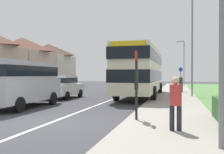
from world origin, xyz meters
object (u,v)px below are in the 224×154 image
Objects in this scene: pedestrian_walking_away at (181,83)px; bus_stop_sign at (136,80)px; street_lamp_far at (183,60)px; street_lamp_mid at (191,36)px; parked_car_white at (62,86)px; double_decker_bus at (141,70)px; cycle_route_sign at (181,78)px; pedestrian_at_stop at (176,101)px; parked_van_silver at (22,80)px.

bus_stop_sign is at bearing -96.36° from pedestrian_walking_away.
pedestrian_walking_away is 12.51m from street_lamp_far.
street_lamp_mid reaches higher than bus_stop_sign.
pedestrian_walking_away is (8.52, 7.79, 0.06)m from parked_car_white.
bus_stop_sign is (1.30, -10.67, -0.60)m from double_decker_bus.
pedestrian_walking_away is at bearing 59.81° from double_decker_bus.
cycle_route_sign is at bearing 68.52° from double_decker_bus.
pedestrian_at_stop is 17.51m from pedestrian_walking_away.
double_decker_bus reaches higher than parked_van_silver.
street_lamp_mid is at bearing -85.22° from cycle_route_sign.
pedestrian_at_stop is (2.67, -12.22, -1.17)m from double_decker_bus.
street_lamp_far reaches higher than pedestrian_at_stop.
pedestrian_walking_away is 16.06m from bus_stop_sign.
street_lamp_far reaches higher than pedestrian_walking_away.
street_lamp_far is at bearing 65.74° from parked_car_white.
street_lamp_mid reaches higher than double_decker_bus.
parked_car_white reaches higher than pedestrian_walking_away.
parked_car_white is at bearing -114.26° from street_lamp_far.
bus_stop_sign reaches higher than pedestrian_walking_away.
pedestrian_at_stop is at bearing -50.15° from parked_car_white.
street_lamp_mid is at bearing 85.21° from pedestrian_at_stop.
parked_van_silver is 0.64× the size of street_lamp_mid.
parked_van_silver is 15.58m from pedestrian_walking_away.
bus_stop_sign is at bearing -102.42° from street_lamp_mid.
cycle_route_sign reaches higher than pedestrian_at_stop.
street_lamp_mid is at bearing 4.99° from double_decker_bus.
parked_van_silver is at bearing -87.68° from parked_car_white.
double_decker_bus is 9.49m from parked_van_silver.
street_lamp_far reaches higher than double_decker_bus.
street_lamp_far is (2.26, 28.13, 2.25)m from bus_stop_sign.
parked_van_silver is 17.80m from cycle_route_sign.
pedestrian_at_stop is 13.12m from street_lamp_mid.
parked_van_silver is at bearing -123.51° from double_decker_bus.
pedestrian_at_stop is 29.83m from street_lamp_far.
parked_van_silver is 7.09m from bus_stop_sign.
cycle_route_sign reaches higher than parked_van_silver.
double_decker_bus is 4.50m from street_lamp_mid.
bus_stop_sign is (6.74, -8.16, 0.62)m from parked_car_white.
street_lamp_mid reaches higher than pedestrian_at_stop.
pedestrian_at_stop is at bearing -91.33° from pedestrian_walking_away.
cycle_route_sign is 0.39× the size of street_lamp_far.
double_decker_bus reaches higher than pedestrian_walking_away.
cycle_route_sign reaches higher than pedestrian_walking_away.
street_lamp_far is at bearing 90.53° from street_lamp_mid.
cycle_route_sign reaches higher than parked_car_white.
pedestrian_at_stop is (7.89, -4.33, -0.46)m from parked_van_silver.
parked_car_white is 2.38× the size of pedestrian_walking_away.
parked_van_silver is 2.01× the size of bus_stop_sign.
double_decker_bus is at bearing 102.31° from pedestrian_at_stop.
parked_car_white is 0.48× the size of street_lamp_mid.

